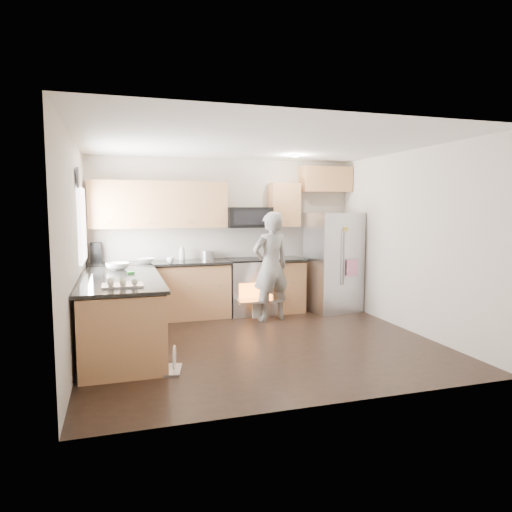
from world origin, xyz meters
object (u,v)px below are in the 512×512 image
object	(u,v)px
person	(271,266)
dish_rack	(159,365)
refrigerator	(333,262)
stove_range	(250,274)

from	to	relation	value
person	dish_rack	bearing A→B (deg)	32.13
refrigerator	person	size ratio (longest dim) A/B	0.98
stove_range	person	distance (m)	0.60
stove_range	refrigerator	bearing A→B (deg)	-9.70
refrigerator	dish_rack	bearing A→B (deg)	-154.74
person	refrigerator	bearing A→B (deg)	-178.24
refrigerator	dish_rack	distance (m)	3.90
stove_range	refrigerator	size ratio (longest dim) A/B	1.06
refrigerator	person	xyz separation A→B (m)	(-1.24, -0.30, 0.01)
stove_range	dish_rack	world-z (taller)	stove_range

